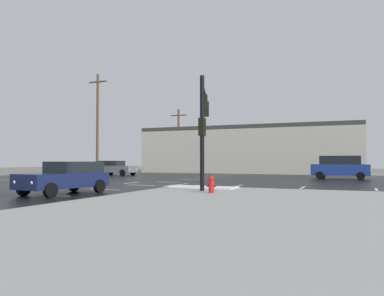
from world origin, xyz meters
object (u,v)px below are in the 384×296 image
(fire_hydrant, at_px, (211,184))
(utility_pole_distant, at_px, (179,139))
(sedan_navy, at_px, (66,177))
(sedan_grey, at_px, (115,168))
(traffic_signal_mast, at_px, (204,116))
(suv_blue, at_px, (340,167))
(utility_pole_far, at_px, (98,123))

(fire_hydrant, distance_m, utility_pole_distant, 32.08)
(sedan_navy, relative_size, sedan_grey, 1.01)
(sedan_grey, bearing_deg, traffic_signal_mast, -39.44)
(suv_blue, relative_size, sedan_navy, 1.04)
(utility_pole_far, bearing_deg, fire_hydrant, -41.17)
(sedan_navy, height_order, utility_pole_far, utility_pole_far)
(traffic_signal_mast, height_order, sedan_navy, traffic_signal_mast)
(suv_blue, bearing_deg, utility_pole_far, -172.93)
(fire_hydrant, bearing_deg, utility_pole_far, 138.83)
(sedan_navy, distance_m, sedan_grey, 23.41)
(fire_hydrant, bearing_deg, suv_blue, 75.58)
(fire_hydrant, xyz_separation_m, sedan_grey, (-18.03, 18.43, 0.32))
(fire_hydrant, relative_size, suv_blue, 0.16)
(suv_blue, bearing_deg, fire_hydrant, -103.18)
(utility_pole_far, bearing_deg, sedan_grey, 55.87)
(sedan_navy, bearing_deg, traffic_signal_mast, 136.38)
(sedan_navy, bearing_deg, utility_pole_distant, -158.52)
(traffic_signal_mast, height_order, sedan_grey, traffic_signal_mast)
(sedan_grey, bearing_deg, utility_pole_distant, 76.72)
(suv_blue, relative_size, utility_pole_distant, 0.59)
(fire_hydrant, xyz_separation_m, sedan_navy, (-6.77, -2.09, 0.32))
(fire_hydrant, distance_m, suv_blue, 19.85)
(suv_blue, distance_m, utility_pole_far, 24.65)
(traffic_signal_mast, relative_size, sedan_grey, 1.25)
(utility_pole_distant, bearing_deg, fire_hydrant, -62.01)
(suv_blue, height_order, sedan_navy, suv_blue)
(traffic_signal_mast, distance_m, utility_pole_distant, 29.05)
(sedan_grey, relative_size, utility_pole_distant, 0.56)
(sedan_navy, bearing_deg, sedan_grey, -144.92)
(sedan_grey, distance_m, utility_pole_distant, 10.75)
(traffic_signal_mast, height_order, utility_pole_far, utility_pole_far)
(sedan_navy, relative_size, utility_pole_distant, 0.56)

